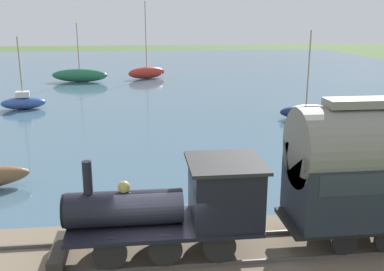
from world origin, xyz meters
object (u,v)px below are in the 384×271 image
(sailboat_navy, at_px, (306,111))
(rowboat_off_pier, at_px, (142,209))
(sailboat_green, at_px, (80,75))
(sailboat_blue, at_px, (23,102))
(sailboat_red, at_px, (147,72))
(steam_locomotive, at_px, (184,202))

(sailboat_navy, height_order, rowboat_off_pier, sailboat_navy)
(sailboat_green, height_order, sailboat_blue, sailboat_green)
(sailboat_blue, bearing_deg, sailboat_green, -20.22)
(sailboat_blue, relative_size, rowboat_off_pier, 2.05)
(sailboat_red, xyz_separation_m, rowboat_off_pier, (-37.42, 0.96, -0.55))
(sailboat_green, bearing_deg, sailboat_blue, 178.38)
(sailboat_navy, bearing_deg, sailboat_red, 21.51)
(steam_locomotive, relative_size, sailboat_blue, 1.08)
(sailboat_green, relative_size, sailboat_blue, 1.13)
(steam_locomotive, distance_m, sailboat_blue, 26.91)
(steam_locomotive, height_order, sailboat_navy, sailboat_navy)
(sailboat_red, xyz_separation_m, sailboat_navy, (-22.34, -11.18, -0.19))
(sailboat_red, xyz_separation_m, sailboat_green, (-1.97, 7.53, 0.02))
(sailboat_red, bearing_deg, sailboat_green, 80.25)
(sailboat_red, relative_size, sailboat_navy, 1.39)
(sailboat_green, bearing_deg, sailboat_red, -66.60)
(rowboat_off_pier, bearing_deg, sailboat_navy, -18.58)
(sailboat_blue, xyz_separation_m, rowboat_off_pier, (-20.81, -9.24, -0.39))
(sailboat_red, bearing_deg, rowboat_off_pier, 154.13)
(steam_locomotive, distance_m, sailboat_navy, 21.94)
(sailboat_navy, xyz_separation_m, sailboat_blue, (5.74, 21.39, 0.04))
(steam_locomotive, xyz_separation_m, sailboat_navy, (18.99, -10.88, -1.57))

